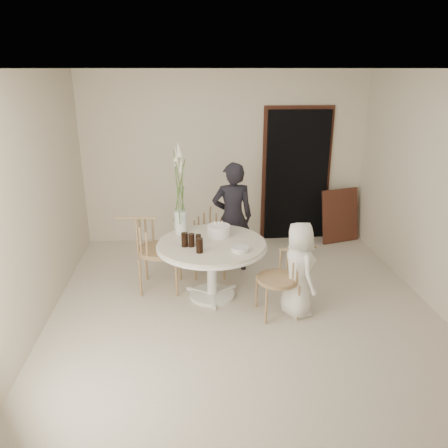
{
  "coord_description": "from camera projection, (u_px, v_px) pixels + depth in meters",
  "views": [
    {
      "loc": [
        -0.62,
        -4.6,
        2.7
      ],
      "look_at": [
        -0.2,
        0.3,
        0.94
      ],
      "focal_mm": 35.0,
      "sensor_mm": 36.0,
      "label": 1
    }
  ],
  "objects": [
    {
      "name": "ground",
      "position": [
        242.0,
        305.0,
        5.28
      ],
      "size": [
        4.5,
        4.5,
        0.0
      ],
      "primitive_type": "plane",
      "color": "beige",
      "rests_on": "ground"
    },
    {
      "name": "room_shell",
      "position": [
        244.0,
        174.0,
        4.73
      ],
      "size": [
        4.5,
        4.5,
        4.5
      ],
      "color": "silver",
      "rests_on": "ground"
    },
    {
      "name": "doorway",
      "position": [
        297.0,
        176.0,
        7.07
      ],
      "size": [
        1.0,
        0.1,
        2.1
      ],
      "primitive_type": "cube",
      "color": "black",
      "rests_on": "ground"
    },
    {
      "name": "door_trim",
      "position": [
        296.0,
        172.0,
        7.09
      ],
      "size": [
        1.12,
        0.03,
        2.22
      ],
      "primitive_type": "cube",
      "color": "#4E261A",
      "rests_on": "ground"
    },
    {
      "name": "table",
      "position": [
        212.0,
        251.0,
        5.28
      ],
      "size": [
        1.33,
        1.33,
        0.73
      ],
      "color": "white",
      "rests_on": "ground"
    },
    {
      "name": "picture_frame",
      "position": [
        340.0,
        216.0,
        7.11
      ],
      "size": [
        0.68,
        0.37,
        0.87
      ],
      "primitive_type": "cube",
      "rotation": [
        -0.17,
        0.0,
        0.28
      ],
      "color": "#4E261A",
      "rests_on": "ground"
    },
    {
      "name": "chair_far",
      "position": [
        210.0,
        234.0,
        6.02
      ],
      "size": [
        0.5,
        0.53,
        0.84
      ],
      "rotation": [
        0.0,
        0.0,
        -0.09
      ],
      "color": "#A57D5A",
      "rests_on": "ground"
    },
    {
      "name": "chair_right",
      "position": [
        288.0,
        271.0,
        4.95
      ],
      "size": [
        0.53,
        0.5,
        0.82
      ],
      "rotation": [
        0.0,
        0.0,
        -1.44
      ],
      "color": "#A57D5A",
      "rests_on": "ground"
    },
    {
      "name": "chair_left",
      "position": [
        148.0,
        243.0,
        5.49
      ],
      "size": [
        0.62,
        0.58,
        0.98
      ],
      "rotation": [
        0.0,
        0.0,
        1.49
      ],
      "color": "#A57D5A",
      "rests_on": "ground"
    },
    {
      "name": "girl",
      "position": [
        232.0,
        217.0,
        5.99
      ],
      "size": [
        0.58,
        0.4,
        1.54
      ],
      "primitive_type": "imported",
      "rotation": [
        0.0,
        0.0,
        3.2
      ],
      "color": "black",
      "rests_on": "ground"
    },
    {
      "name": "boy",
      "position": [
        298.0,
        270.0,
        4.92
      ],
      "size": [
        0.48,
        0.62,
        1.12
      ],
      "primitive_type": "imported",
      "rotation": [
        0.0,
        0.0,
        1.82
      ],
      "color": "white",
      "rests_on": "ground"
    },
    {
      "name": "birthday_cake",
      "position": [
        219.0,
        231.0,
        5.42
      ],
      "size": [
        0.28,
        0.28,
        0.19
      ],
      "rotation": [
        0.0,
        0.0,
        -0.36
      ],
      "color": "white",
      "rests_on": "table"
    },
    {
      "name": "cola_tumbler_a",
      "position": [
        198.0,
        240.0,
        5.12
      ],
      "size": [
        0.08,
        0.08,
        0.14
      ],
      "primitive_type": "cylinder",
      "rotation": [
        0.0,
        0.0,
        -0.19
      ],
      "color": "black",
      "rests_on": "table"
    },
    {
      "name": "cola_tumbler_b",
      "position": [
        200.0,
        245.0,
        4.92
      ],
      "size": [
        0.1,
        0.1,
        0.17
      ],
      "primitive_type": "cylinder",
      "rotation": [
        0.0,
        0.0,
        0.34
      ],
      "color": "black",
      "rests_on": "table"
    },
    {
      "name": "cola_tumbler_c",
      "position": [
        185.0,
        240.0,
        5.09
      ],
      "size": [
        0.1,
        0.1,
        0.17
      ],
      "primitive_type": "cylinder",
      "rotation": [
        0.0,
        0.0,
        0.31
      ],
      "color": "black",
      "rests_on": "table"
    },
    {
      "name": "cola_tumbler_d",
      "position": [
        191.0,
        240.0,
        5.09
      ],
      "size": [
        0.08,
        0.08,
        0.16
      ],
      "primitive_type": "cylinder",
      "rotation": [
        0.0,
        0.0,
        -0.02
      ],
      "color": "black",
      "rests_on": "table"
    },
    {
      "name": "plate_stack",
      "position": [
        240.0,
        249.0,
        4.98
      ],
      "size": [
        0.23,
        0.23,
        0.05
      ],
      "primitive_type": "cylinder",
      "rotation": [
        0.0,
        0.0,
        0.13
      ],
      "color": "white",
      "rests_on": "table"
    },
    {
      "name": "flower_vase",
      "position": [
        180.0,
        199.0,
        5.38
      ],
      "size": [
        0.16,
        0.16,
        1.17
      ],
      "rotation": [
        0.0,
        0.0,
        -0.11
      ],
      "color": "silver",
      "rests_on": "table"
    }
  ]
}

